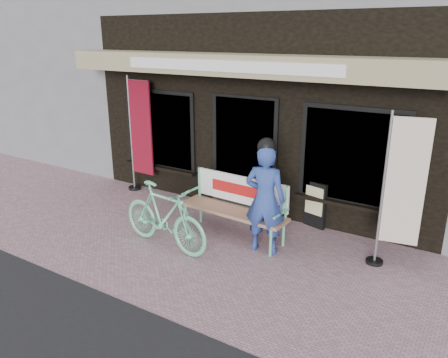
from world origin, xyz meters
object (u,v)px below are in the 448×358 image
Objects in this scene: bench at (236,202)px; person at (265,197)px; menu_stand at (315,204)px; nobori_red at (140,134)px; nobori_cream at (401,191)px; bicycle at (164,216)px.

person reaches higher than bench.
nobori_red is at bearing -162.43° from menu_stand.
nobori_cream reaches higher than bench.
bench is at bearing -119.61° from menu_stand.
bicycle is 0.71× the size of nobori_red.
bench is 1.05× the size of person.
person is at bearing -17.70° from bench.
nobori_red is 2.99× the size of menu_stand.
nobori_red is (-2.82, 0.82, 0.67)m from bench.
person is 1.92m from nobori_cream.
bicycle is (-1.39, -0.71, -0.37)m from person.
nobori_cream reaches higher than person.
nobori_red is at bearing 152.29° from person.
nobori_red is 1.07× the size of nobori_cream.
menu_stand is at bearing 49.20° from bench.
person is 1.40m from menu_stand.
nobori_cream is 1.80m from menu_stand.
bench is 0.75m from person.
menu_stand is at bearing 4.34° from nobori_red.
bicycle is 2.13× the size of menu_stand.
menu_stand is at bearing 143.88° from nobori_cream.
bicycle is at bearing -163.42° from person.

